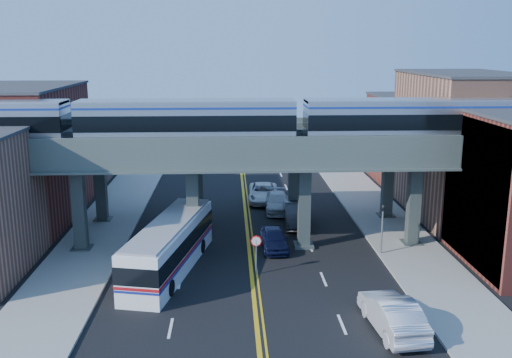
# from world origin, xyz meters

# --- Properties ---
(ground) EXTENTS (120.00, 120.00, 0.00)m
(ground) POSITION_xyz_m (0.00, 0.00, 0.00)
(ground) COLOR black
(ground) RESTS_ON ground
(sidewalk_west) EXTENTS (5.00, 70.00, 0.16)m
(sidewalk_west) POSITION_xyz_m (-11.50, 10.00, 0.08)
(sidewalk_west) COLOR gray
(sidewalk_west) RESTS_ON ground
(sidewalk_east) EXTENTS (5.00, 70.00, 0.16)m
(sidewalk_east) POSITION_xyz_m (11.50, 10.00, 0.08)
(sidewalk_east) COLOR gray
(sidewalk_east) RESTS_ON ground
(building_west_b) EXTENTS (8.00, 14.00, 11.00)m
(building_west_b) POSITION_xyz_m (-18.50, 16.00, 5.50)
(building_west_b) COLOR maroon
(building_west_b) RESTS_ON ground
(building_west_c) EXTENTS (8.00, 10.00, 8.00)m
(building_west_c) POSITION_xyz_m (-18.50, 29.00, 4.00)
(building_west_c) COLOR #9F6A52
(building_west_c) RESTS_ON ground
(building_east_b) EXTENTS (8.00, 14.00, 12.00)m
(building_east_b) POSITION_xyz_m (18.50, 16.00, 6.00)
(building_east_b) COLOR #9F6A52
(building_east_b) RESTS_ON ground
(building_east_c) EXTENTS (8.00, 10.00, 9.00)m
(building_east_c) POSITION_xyz_m (18.50, 29.00, 4.50)
(building_east_c) COLOR maroon
(building_east_c) RESTS_ON ground
(mural_panel) EXTENTS (0.10, 9.50, 9.50)m
(mural_panel) POSITION_xyz_m (14.55, 4.00, 4.75)
(mural_panel) COLOR teal
(mural_panel) RESTS_ON ground
(elevated_viaduct_near) EXTENTS (52.00, 3.60, 7.40)m
(elevated_viaduct_near) POSITION_xyz_m (0.00, 8.00, 6.47)
(elevated_viaduct_near) COLOR #38413D
(elevated_viaduct_near) RESTS_ON ground
(elevated_viaduct_far) EXTENTS (52.00, 3.60, 7.40)m
(elevated_viaduct_far) POSITION_xyz_m (0.00, 15.00, 6.47)
(elevated_viaduct_far) COLOR #38413D
(elevated_viaduct_far) RESTS_ON ground
(transit_train) EXTENTS (46.13, 2.89, 3.37)m
(transit_train) POSITION_xyz_m (-4.25, 8.00, 9.22)
(transit_train) COLOR black
(transit_train) RESTS_ON elevated_viaduct_near
(stop_sign) EXTENTS (0.76, 0.09, 2.63)m
(stop_sign) POSITION_xyz_m (0.30, 3.00, 1.76)
(stop_sign) COLOR slate
(stop_sign) RESTS_ON ground
(traffic_signal) EXTENTS (0.15, 0.18, 4.10)m
(traffic_signal) POSITION_xyz_m (9.20, 6.00, 2.30)
(traffic_signal) COLOR slate
(traffic_signal) RESTS_ON ground
(transit_bus) EXTENTS (5.16, 12.38, 3.11)m
(transit_bus) POSITION_xyz_m (-5.28, 3.99, 1.60)
(transit_bus) COLOR white
(transit_bus) RESTS_ON ground
(car_lane_a) EXTENTS (2.01, 4.58, 1.53)m
(car_lane_a) POSITION_xyz_m (1.80, 7.62, 0.77)
(car_lane_a) COLOR #0E1334
(car_lane_a) RESTS_ON ground
(car_lane_b) EXTENTS (2.17, 5.59, 1.81)m
(car_lane_b) POSITION_xyz_m (4.08, 13.17, 0.91)
(car_lane_b) COLOR #313133
(car_lane_b) RESTS_ON ground
(car_lane_c) EXTENTS (3.01, 6.01, 1.63)m
(car_lane_c) POSITION_xyz_m (1.80, 20.68, 0.82)
(car_lane_c) COLOR silver
(car_lane_c) RESTS_ON ground
(car_lane_d) EXTENTS (2.34, 5.45, 1.56)m
(car_lane_d) POSITION_xyz_m (2.87, 17.42, 0.78)
(car_lane_d) COLOR #B8B9BD
(car_lane_d) RESTS_ON ground
(car_parked_curb) EXTENTS (2.49, 5.78, 1.85)m
(car_parked_curb) POSITION_xyz_m (6.93, -4.75, 0.93)
(car_parked_curb) COLOR silver
(car_parked_curb) RESTS_ON ground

